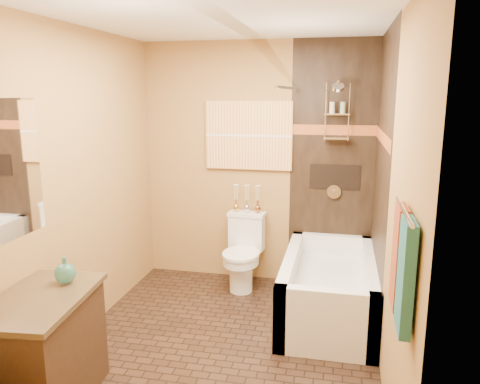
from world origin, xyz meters
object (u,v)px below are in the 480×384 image
(sunset_painting, at_px, (249,136))
(bathtub, at_px, (329,293))
(toilet, at_px, (243,252))
(vanity, at_px, (43,352))

(sunset_painting, bearing_deg, bathtub, -39.37)
(sunset_painting, xyz_separation_m, toilet, (-0.00, -0.25, -1.17))
(sunset_painting, height_order, toilet, sunset_painting)
(vanity, bearing_deg, sunset_painting, 64.55)
(toilet, xyz_separation_m, vanity, (-0.84, -2.13, -0.00))
(toilet, bearing_deg, vanity, -106.96)
(vanity, bearing_deg, toilet, 62.42)
(sunset_painting, distance_m, vanity, 2.79)
(bathtub, height_order, vanity, vanity)
(sunset_painting, xyz_separation_m, vanity, (-0.84, -2.39, -1.17))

